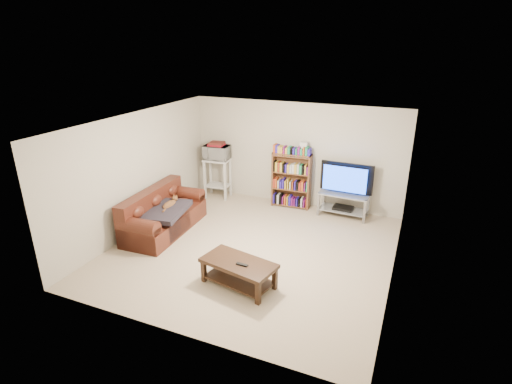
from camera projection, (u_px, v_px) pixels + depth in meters
The scene contains 19 objects.
floor at pixel (253, 249), 7.52m from camera, with size 5.00×5.00×0.00m, color #C9B495.
ceiling at pixel (252, 123), 6.66m from camera, with size 5.00×5.00×0.00m, color white.
wall_back at pixel (295, 154), 9.24m from camera, with size 5.00×5.00×0.00m, color beige.
wall_front at pixel (172, 256), 4.94m from camera, with size 5.00×5.00×0.00m, color beige.
wall_left at pixel (138, 173), 8.00m from camera, with size 5.00×5.00×0.00m, color beige.
wall_right at pixel (400, 212), 6.18m from camera, with size 5.00×5.00×0.00m, color beige.
sofa at pixel (162, 216), 8.17m from camera, with size 0.96×2.05×0.86m.
blanket at pixel (165, 211), 7.92m from camera, with size 0.77×1.00×0.10m, color #27222B.
cat at pixel (169, 205), 8.06m from camera, with size 0.22×0.55×0.16m, color brown, non-canonical shape.
coffee_table at pixel (239, 269), 6.33m from camera, with size 1.28×0.82×0.43m.
remote at pixel (242, 265), 6.18m from camera, with size 0.19×0.05×0.02m, color black.
tv_stand at pixel (344, 201), 8.81m from camera, with size 1.09×0.52×0.54m.
television at pixel (345, 179), 8.63m from camera, with size 1.15×0.15×0.66m, color black.
dvd_player at pixel (343, 208), 8.87m from camera, with size 0.43×0.30×0.06m, color black.
bookshelf at pixel (291, 180), 9.21m from camera, with size 0.91×0.32×1.29m.
shelf_clutter at pixel (297, 149), 8.93m from camera, with size 0.66×0.23×0.28m.
microwave_stand at pixel (218, 173), 9.80m from camera, with size 0.65×0.50×0.98m.
microwave at pixel (217, 152), 9.61m from camera, with size 0.60×0.41×0.33m, color silver.
game_boxes at pixel (217, 145), 9.54m from camera, with size 0.36×0.31×0.05m, color maroon.
Camera 1 is at (2.64, -6.08, 3.72)m, focal length 28.00 mm.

